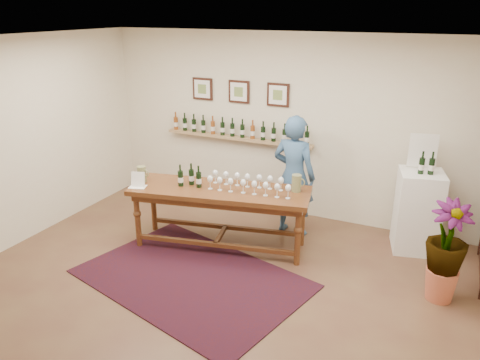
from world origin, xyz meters
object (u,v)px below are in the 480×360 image
at_px(tasting_table, 220,197).
at_px(potted_plant, 446,252).
at_px(display_pedestal, 417,211).
at_px(person, 294,176).

relative_size(tasting_table, potted_plant, 2.44).
bearing_deg(tasting_table, potted_plant, -13.49).
bearing_deg(tasting_table, display_pedestal, 11.33).
distance_m(display_pedestal, potted_plant, 1.19).
height_order(display_pedestal, potted_plant, display_pedestal).
relative_size(display_pedestal, potted_plant, 1.08).
height_order(display_pedestal, person, person).
bearing_deg(person, tasting_table, 54.09).
bearing_deg(potted_plant, tasting_table, 178.51).
xyz_separation_m(potted_plant, person, (-2.07, 0.89, 0.28)).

